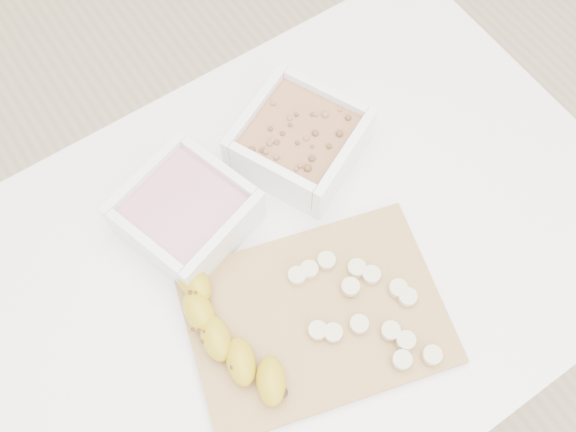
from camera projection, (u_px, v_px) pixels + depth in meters
ground at (295, 360)px, 1.62m from camera, size 3.50×3.50×0.00m
table at (298, 271)px, 1.03m from camera, size 1.00×0.70×0.75m
bowl_yogurt at (186, 212)px, 0.92m from camera, size 0.21×0.21×0.08m
bowl_granola at (299, 140)px, 0.98m from camera, size 0.23×0.23×0.08m
cutting_board at (316, 316)px, 0.89m from camera, size 0.40×0.34×0.01m
banana at (229, 336)px, 0.85m from camera, size 0.09×0.23×0.04m
banana_slices at (363, 306)px, 0.88m from camera, size 0.16×0.22×0.02m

